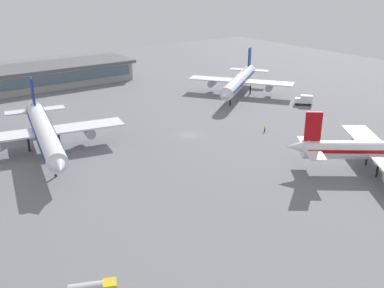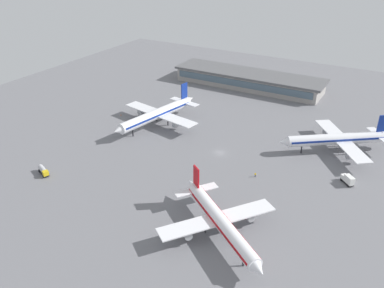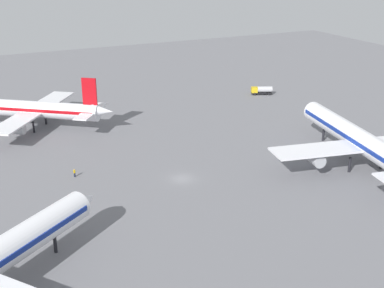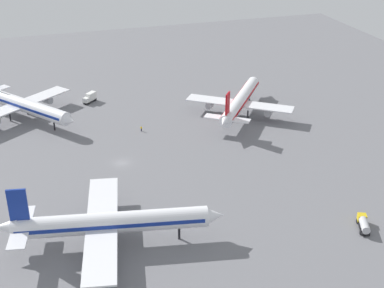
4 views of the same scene
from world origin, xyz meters
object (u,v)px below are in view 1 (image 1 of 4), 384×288
object	(u,v)px
catering_truck	(304,100)
ground_crew_worker	(265,128)
airplane_distant	(240,81)
airplane_at_gate	(44,132)

from	to	relation	value
catering_truck	ground_crew_worker	world-z (taller)	catering_truck
airplane_distant	ground_crew_worker	xyz separation A→B (m)	(20.39, 34.07, -4.35)
catering_truck	ground_crew_worker	xyz separation A→B (m)	(29.06, 11.55, -0.85)
airplane_distant	ground_crew_worker	size ratio (longest dim) A/B	23.88
airplane_at_gate	airplane_distant	bearing A→B (deg)	112.03
airplane_at_gate	catering_truck	world-z (taller)	airplane_at_gate
airplane_at_gate	catering_truck	size ratio (longest dim) A/B	9.14
catering_truck	airplane_at_gate	bearing A→B (deg)	40.11
ground_crew_worker	catering_truck	bearing A→B (deg)	-111.42
airplane_distant	catering_truck	xyz separation A→B (m)	(-8.66, 22.52, -3.50)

